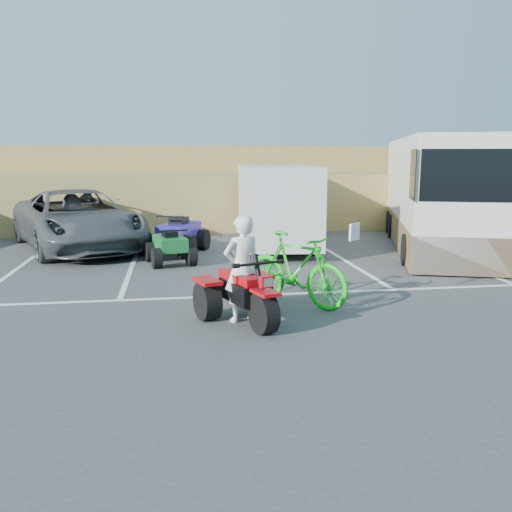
{
  "coord_description": "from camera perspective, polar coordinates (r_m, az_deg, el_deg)",
  "views": [
    {
      "loc": [
        -1.66,
        -7.68,
        2.65
      ],
      "look_at": [
        -0.3,
        1.19,
        1.0
      ],
      "focal_mm": 38.0,
      "sensor_mm": 36.0,
      "label": 1
    }
  ],
  "objects": [
    {
      "name": "ground",
      "position": [
        8.29,
        3.35,
        -8.23
      ],
      "size": [
        100.0,
        100.0,
        0.0
      ],
      "primitive_type": "plane",
      "color": "#3C3C3F",
      "rests_on": "ground"
    },
    {
      "name": "parking_stripes",
      "position": [
        12.3,
        3.35,
        -2.02
      ],
      "size": [
        28.0,
        5.16,
        0.01
      ],
      "color": "white",
      "rests_on": "ground"
    },
    {
      "name": "grass_embankment",
      "position": [
        23.25,
        -4.64,
        7.36
      ],
      "size": [
        40.0,
        8.5,
        3.1
      ],
      "color": "olive",
      "rests_on": "ground"
    },
    {
      "name": "red_trike_atv",
      "position": [
        8.81,
        -1.02,
        -7.08
      ],
      "size": [
        1.75,
        2.01,
        1.1
      ],
      "primitive_type": null,
      "rotation": [
        0.0,
        0.0,
        0.33
      ],
      "color": "#A5090E",
      "rests_on": "ground"
    },
    {
      "name": "rider",
      "position": [
        8.72,
        -1.48,
        -1.35
      ],
      "size": [
        0.74,
        0.6,
        1.74
      ],
      "primitive_type": "imported",
      "rotation": [
        0.0,
        0.0,
        3.48
      ],
      "color": "white",
      "rests_on": "ground"
    },
    {
      "name": "green_dirt_bike",
      "position": [
        9.77,
        4.19,
        -1.35
      ],
      "size": [
        1.9,
        2.07,
        1.32
      ],
      "primitive_type": "imported",
      "rotation": [
        0.0,
        0.0,
        0.71
      ],
      "color": "#14BF19",
      "rests_on": "ground"
    },
    {
      "name": "grey_pickup",
      "position": [
        16.54,
        -18.33,
        3.65
      ],
      "size": [
        4.91,
        6.74,
        1.7
      ],
      "primitive_type": "imported",
      "rotation": [
        0.0,
        0.0,
        0.38
      ],
      "color": "#474B4F",
      "rests_on": "ground"
    },
    {
      "name": "cargo_trailer",
      "position": [
        15.87,
        2.09,
        5.51
      ],
      "size": [
        2.54,
        5.3,
        2.39
      ],
      "rotation": [
        0.0,
        0.0,
        -0.1
      ],
      "color": "silver",
      "rests_on": "ground"
    },
    {
      "name": "rv_motorhome",
      "position": [
        16.87,
        18.31,
        5.49
      ],
      "size": [
        4.83,
        8.92,
        3.12
      ],
      "rotation": [
        0.0,
        0.0,
        -0.32
      ],
      "color": "silver",
      "rests_on": "ground"
    },
    {
      "name": "quad_atv_blue",
      "position": [
        15.4,
        -8.04,
        0.41
      ],
      "size": [
        1.83,
        2.06,
        1.11
      ],
      "primitive_type": null,
      "rotation": [
        0.0,
        0.0,
        -0.4
      ],
      "color": "navy",
      "rests_on": "ground"
    },
    {
      "name": "quad_atv_green",
      "position": [
        13.8,
        -8.99,
        -0.78
      ],
      "size": [
        1.34,
        1.61,
        0.93
      ],
      "primitive_type": null,
      "rotation": [
        0.0,
        0.0,
        0.21
      ],
      "color": "#166329",
      "rests_on": "ground"
    }
  ]
}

